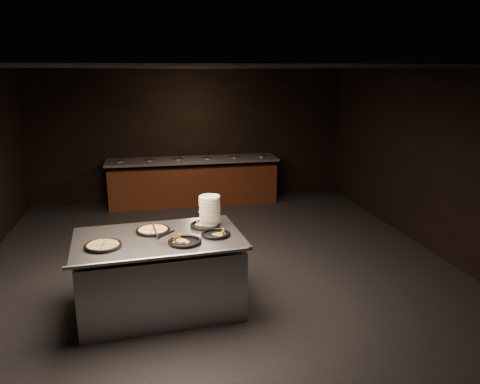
# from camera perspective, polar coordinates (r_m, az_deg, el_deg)

# --- Properties ---
(room) EXTENTS (7.02, 8.02, 2.92)m
(room) POSITION_cam_1_polar(r_m,az_deg,el_deg) (6.66, -2.75, 2.34)
(room) COLOR black
(room) RESTS_ON ground
(salad_bar) EXTENTS (3.70, 0.83, 1.18)m
(salad_bar) POSITION_cam_1_polar(r_m,az_deg,el_deg) (10.33, -5.71, 0.96)
(salad_bar) COLOR #5A2D15
(salad_bar) RESTS_ON ground
(serving_counter) EXTENTS (2.06, 1.40, 0.95)m
(serving_counter) POSITION_cam_1_polar(r_m,az_deg,el_deg) (5.85, -9.73, -9.96)
(serving_counter) COLOR #AEB0B5
(serving_counter) RESTS_ON ground
(plate_stack) EXTENTS (0.27, 0.27, 0.38)m
(plate_stack) POSITION_cam_1_polar(r_m,az_deg,el_deg) (5.97, -3.71, -2.28)
(plate_stack) COLOR white
(plate_stack) RESTS_ON serving_counter
(pan_veggie_whole) EXTENTS (0.42, 0.42, 0.04)m
(pan_veggie_whole) POSITION_cam_1_polar(r_m,az_deg,el_deg) (5.49, -16.35, -6.27)
(pan_veggie_whole) COLOR black
(pan_veggie_whole) RESTS_ON serving_counter
(pan_cheese_whole) EXTENTS (0.42, 0.42, 0.04)m
(pan_cheese_whole) POSITION_cam_1_polar(r_m,az_deg,el_deg) (5.85, -10.56, -4.59)
(pan_cheese_whole) COLOR black
(pan_cheese_whole) RESTS_ON serving_counter
(pan_cheese_slices_a) EXTENTS (0.38, 0.38, 0.04)m
(pan_cheese_slices_a) POSITION_cam_1_polar(r_m,az_deg,el_deg) (5.96, -4.26, -4.01)
(pan_cheese_slices_a) COLOR black
(pan_cheese_slices_a) RESTS_ON serving_counter
(pan_cheese_slices_b) EXTENTS (0.39, 0.39, 0.04)m
(pan_cheese_slices_b) POSITION_cam_1_polar(r_m,az_deg,el_deg) (5.42, -6.73, -6.00)
(pan_cheese_slices_b) COLOR black
(pan_cheese_slices_b) RESTS_ON serving_counter
(pan_veggie_slices) EXTENTS (0.35, 0.35, 0.04)m
(pan_veggie_slices) POSITION_cam_1_polar(r_m,az_deg,el_deg) (5.64, -2.97, -5.11)
(pan_veggie_slices) COLOR black
(pan_veggie_slices) RESTS_ON serving_counter
(server_left) EXTENTS (0.17, 0.31, 0.16)m
(server_left) POSITION_cam_1_polar(r_m,az_deg,el_deg) (5.68, -10.56, -4.60)
(server_left) COLOR #AEB0B5
(server_left) RESTS_ON serving_counter
(server_right) EXTENTS (0.33, 0.13, 0.16)m
(server_right) POSITION_cam_1_polar(r_m,az_deg,el_deg) (5.42, -8.50, -5.41)
(server_right) COLOR #AEB0B5
(server_right) RESTS_ON serving_counter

